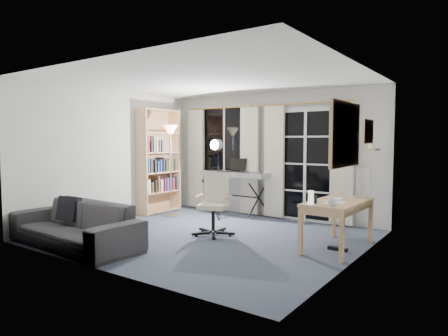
# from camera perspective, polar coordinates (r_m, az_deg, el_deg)

# --- Properties ---
(floor) EXTENTS (4.50, 4.00, 0.02)m
(floor) POSITION_cam_1_polar(r_m,az_deg,el_deg) (6.29, -2.26, -9.77)
(floor) COLOR #3D4559
(floor) RESTS_ON ground
(window) EXTENTS (1.20, 0.08, 1.40)m
(window) POSITION_cam_1_polar(r_m,az_deg,el_deg) (8.32, 0.18, 4.10)
(window) COLOR white
(window) RESTS_ON floor
(french_door) EXTENTS (1.32, 0.09, 2.11)m
(french_door) POSITION_cam_1_polar(r_m,az_deg,el_deg) (7.45, 11.61, 0.37)
(french_door) COLOR white
(french_door) RESTS_ON floor
(curtains) EXTENTS (3.60, 0.07, 2.13)m
(curtains) POSITION_cam_1_polar(r_m,az_deg,el_deg) (7.76, 5.32, 1.09)
(curtains) COLOR gold
(curtains) RESTS_ON floor
(bookshelf) EXTENTS (0.35, 0.99, 2.13)m
(bookshelf) POSITION_cam_1_polar(r_m,az_deg,el_deg) (8.31, -9.62, 0.65)
(bookshelf) COLOR tan
(bookshelf) RESTS_ON floor
(torchiere_lamp) EXTENTS (0.36, 0.36, 1.78)m
(torchiere_lamp) POSITION_cam_1_polar(r_m,az_deg,el_deg) (7.77, -7.65, 3.55)
(torchiere_lamp) COLOR #B2B2B7
(torchiere_lamp) RESTS_ON floor
(keyboard_piano) EXTENTS (1.46, 0.74, 1.05)m
(keyboard_piano) POSITION_cam_1_polar(r_m,az_deg,el_deg) (7.89, 1.53, -1.01)
(keyboard_piano) COLOR black
(keyboard_piano) RESTS_ON floor
(studio_light) EXTENTS (0.29, 0.31, 1.53)m
(studio_light) POSITION_cam_1_polar(r_m,az_deg,el_deg) (7.38, -1.03, 2.00)
(studio_light) COLOR black
(studio_light) RESTS_ON floor
(office_chair) EXTENTS (0.67, 0.65, 0.97)m
(office_chair) POSITION_cam_1_polar(r_m,az_deg,el_deg) (6.34, -1.28, -4.30)
(office_chair) COLOR black
(office_chair) RESTS_ON floor
(desk) EXTENTS (0.65, 1.25, 0.66)m
(desk) POSITION_cam_1_polar(r_m,az_deg,el_deg) (5.69, 15.96, -5.32)
(desk) COLOR tan
(desk) RESTS_ON floor
(monitor) EXTENTS (0.16, 0.48, 0.41)m
(monitor) POSITION_cam_1_polar(r_m,az_deg,el_deg) (6.01, 19.19, -1.70)
(monitor) COLOR silver
(monitor) RESTS_ON desk
(desk_clutter) EXTENTS (0.40, 0.75, 0.84)m
(desk_clutter) POSITION_cam_1_polar(r_m,az_deg,el_deg) (5.52, 14.63, -6.22)
(desk_clutter) COLOR white
(desk_clutter) RESTS_ON desk
(mug) EXTENTS (0.11, 0.09, 0.11)m
(mug) POSITION_cam_1_polar(r_m,az_deg,el_deg) (5.17, 15.22, -4.71)
(mug) COLOR silver
(mug) RESTS_ON desk
(wall_mirror) EXTENTS (0.04, 0.94, 0.74)m
(wall_mirror) POSITION_cam_1_polar(r_m,az_deg,el_deg) (4.74, 16.91, 4.60)
(wall_mirror) COLOR tan
(wall_mirror) RESTS_ON floor
(framed_print) EXTENTS (0.03, 0.42, 0.32)m
(framed_print) POSITION_cam_1_polar(r_m,az_deg,el_deg) (5.61, 19.86, 4.93)
(framed_print) COLOR tan
(framed_print) RESTS_ON floor
(wall_shelf) EXTENTS (0.16, 0.30, 0.18)m
(wall_shelf) POSITION_cam_1_polar(r_m,az_deg,el_deg) (6.11, 20.42, 3.01)
(wall_shelf) COLOR tan
(wall_shelf) RESTS_ON floor
(sofa) EXTENTS (2.14, 0.70, 0.83)m
(sofa) POSITION_cam_1_polar(r_m,az_deg,el_deg) (5.98, -20.58, -6.58)
(sofa) COLOR #29282B
(sofa) RESTS_ON floor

